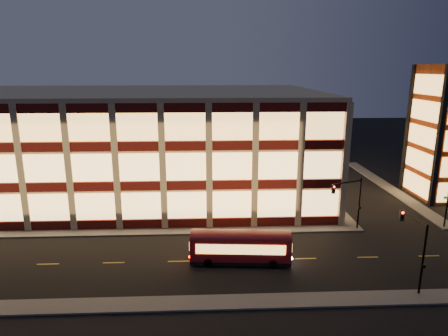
{
  "coord_description": "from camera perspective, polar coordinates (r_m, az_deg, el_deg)",
  "views": [
    {
      "loc": [
        6.69,
        -40.13,
        17.61
      ],
      "look_at": [
        8.89,
        8.0,
        5.41
      ],
      "focal_mm": 32.0,
      "sensor_mm": 36.0,
      "label": 1
    }
  ],
  "objects": [
    {
      "name": "traffic_signal_far",
      "position": [
        45.3,
        17.59,
        -3.81
      ],
      "size": [
        3.79,
        1.87,
        6.0
      ],
      "color": "black",
      "rests_on": "ground"
    },
    {
      "name": "trolley_bus",
      "position": [
        37.41,
        2.37,
        -10.94
      ],
      "size": [
        9.29,
        3.03,
        3.1
      ],
      "rotation": [
        0.0,
        0.0,
        -0.08
      ],
      "color": "maroon",
      "rests_on": "ground"
    },
    {
      "name": "sidewalk_near",
      "position": [
        32.99,
        -14.67,
        -18.42
      ],
      "size": [
        100.0,
        2.0,
        0.15
      ],
      "primitive_type": "cube",
      "color": "#514F4C",
      "rests_on": "ground"
    },
    {
      "name": "traffic_signal_near",
      "position": [
        36.21,
        25.62,
        -9.13
      ],
      "size": [
        0.32,
        4.45,
        6.0
      ],
      "color": "black",
      "rests_on": "ground"
    },
    {
      "name": "ground",
      "position": [
        44.33,
        -11.24,
        -9.49
      ],
      "size": [
        200.0,
        200.0,
        0.0
      ],
      "primitive_type": "plane",
      "color": "black",
      "rests_on": "ground"
    },
    {
      "name": "sidewalk_tower_west",
      "position": [
        65.7,
        22.07,
        -2.34
      ],
      "size": [
        2.0,
        30.0,
        0.15
      ],
      "primitive_type": "cube",
      "color": "#514F4C",
      "rests_on": "ground"
    },
    {
      "name": "sidewalk_office_east",
      "position": [
        61.94,
        12.77,
        -2.6
      ],
      "size": [
        2.0,
        30.0,
        0.15
      ],
      "primitive_type": "cube",
      "color": "#514F4C",
      "rests_on": "ground"
    },
    {
      "name": "office_building",
      "position": [
        58.77,
        -12.01,
        3.74
      ],
      "size": [
        50.45,
        30.45,
        14.5
      ],
      "color": "tan",
      "rests_on": "ground"
    },
    {
      "name": "sidewalk_office_south",
      "position": [
        45.75,
        -14.82,
        -8.83
      ],
      "size": [
        54.0,
        2.0,
        0.15
      ],
      "primitive_type": "cube",
      "color": "#514F4C",
      "rests_on": "ground"
    }
  ]
}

